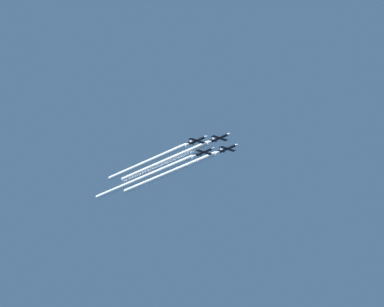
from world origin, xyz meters
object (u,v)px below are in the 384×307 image
at_px(jet_left_wingman, 229,148).
at_px(jet_lead, 221,137).
at_px(jet_slot, 205,152).
at_px(jet_right_wingman, 198,140).

bearing_deg(jet_left_wingman, jet_lead, 28.75).
xyz_separation_m(jet_lead, jet_slot, (-0.29, -10.01, -3.11)).
bearing_deg(jet_left_wingman, jet_right_wingman, -0.78).
distance_m(jet_lead, jet_slot, 10.49).
height_order(jet_left_wingman, jet_slot, jet_left_wingman).
xyz_separation_m(jet_lead, jet_right_wingman, (8.01, -4.88, -1.74)).
bearing_deg(jet_right_wingman, jet_left_wingman, 179.22).
relative_size(jet_left_wingman, jet_slot, 1.00).
distance_m(jet_right_wingman, jet_slot, 9.85).
bearing_deg(jet_left_wingman, jet_slot, -33.19).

